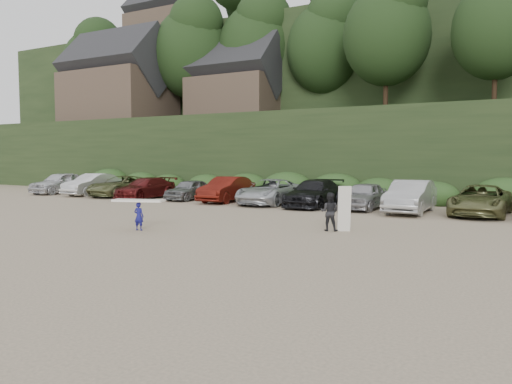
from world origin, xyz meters
The scene contains 5 objects.
ground centered at (0.00, 0.00, 0.00)m, with size 120.00×120.00×0.00m, color tan.
hillside_backdrop centered at (-0.26, 35.93, 11.22)m, with size 90.00×41.50×28.00m.
parked_cars centered at (0.23, 10.07, 0.76)m, with size 39.82×5.93×1.64m.
child_surfer centered at (-0.83, -1.40, 0.81)m, with size 2.06×1.16×1.19m.
adult_surfer centered at (5.67, 2.08, 0.75)m, with size 1.22×0.67×1.74m.
Camera 1 is at (12.47, -15.77, 2.86)m, focal length 35.00 mm.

